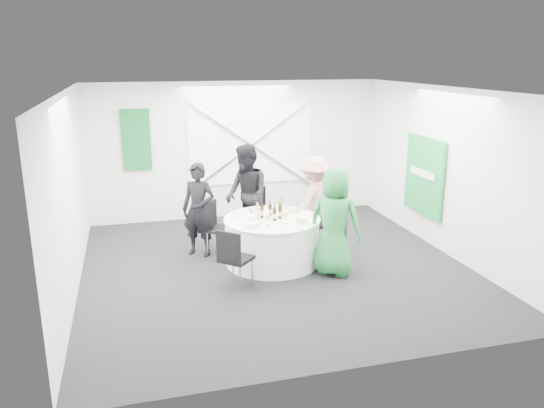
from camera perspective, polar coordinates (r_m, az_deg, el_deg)
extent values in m
plane|color=black|center=(8.60, 0.35, -6.78)|extent=(6.00, 6.00, 0.00)
plane|color=silver|center=(7.96, 0.39, 12.19)|extent=(6.00, 6.00, 0.00)
plane|color=silver|center=(11.03, -3.83, 5.80)|extent=(6.00, 0.00, 6.00)
plane|color=silver|center=(5.46, 8.87, -4.71)|extent=(6.00, 0.00, 6.00)
plane|color=silver|center=(7.93, -21.01, 0.87)|extent=(0.00, 6.00, 6.00)
plane|color=silver|center=(9.41, 18.29, 3.32)|extent=(0.00, 6.00, 6.00)
cube|color=silver|center=(11.04, -2.27, 6.35)|extent=(2.60, 0.03, 1.60)
cube|color=silver|center=(11.00, -2.22, 6.32)|extent=(2.63, 0.05, 1.84)
cube|color=silver|center=(11.00, -2.22, 6.32)|extent=(2.63, 0.05, 1.84)
cube|color=#125A22|center=(10.72, -14.41, 6.69)|extent=(0.55, 0.04, 1.20)
cube|color=#1A933B|center=(9.91, 16.02, 2.92)|extent=(0.05, 1.20, 1.40)
cylinder|color=white|center=(8.64, 0.00, -4.02)|extent=(1.52, 1.52, 0.74)
cylinder|color=white|center=(8.52, 0.00, -1.62)|extent=(1.56, 1.56, 0.02)
cube|color=black|center=(9.48, -1.61, -1.50)|extent=(0.46, 0.46, 0.05)
cube|color=black|center=(9.60, -1.95, 0.41)|extent=(0.43, 0.05, 0.49)
cylinder|color=silver|center=(9.77, -0.83, -2.53)|extent=(0.02, 0.02, 0.47)
cylinder|color=silver|center=(9.68, -2.93, -2.72)|extent=(0.02, 0.02, 0.47)
cylinder|color=silver|center=(9.43, -0.23, -3.20)|extent=(0.02, 0.02, 0.47)
cylinder|color=silver|center=(9.35, -2.40, -3.40)|extent=(0.02, 0.02, 0.47)
cube|color=black|center=(9.03, -5.56, -2.74)|extent=(0.58, 0.58, 0.05)
cube|color=black|center=(9.05, -6.69, -1.10)|extent=(0.28, 0.33, 0.44)
cylinder|color=silver|center=(9.32, -5.92, -3.66)|extent=(0.02, 0.02, 0.42)
cylinder|color=silver|center=(9.05, -6.97, -4.30)|extent=(0.02, 0.02, 0.42)
cylinder|color=silver|center=(9.16, -4.09, -3.95)|extent=(0.02, 0.02, 0.42)
cylinder|color=silver|center=(8.89, -5.10, -4.61)|extent=(0.02, 0.02, 0.42)
cube|color=black|center=(9.20, 5.00, -2.05)|extent=(0.59, 0.59, 0.05)
cube|color=black|center=(9.26, 6.06, -0.19)|extent=(0.20, 0.42, 0.49)
cylinder|color=silver|center=(9.27, 6.59, -3.63)|extent=(0.02, 0.02, 0.47)
cylinder|color=silver|center=(9.53, 5.07, -3.05)|extent=(0.02, 0.02, 0.47)
cylinder|color=silver|center=(9.03, 4.85, -4.11)|extent=(0.02, 0.02, 0.47)
cylinder|color=silver|center=(9.30, 3.34, -3.49)|extent=(0.02, 0.02, 0.47)
cube|color=black|center=(8.48, 6.52, -4.20)|extent=(0.52, 0.52, 0.05)
cube|color=black|center=(8.39, 7.82, -2.80)|extent=(0.21, 0.34, 0.42)
cylinder|color=silver|center=(8.39, 7.42, -6.03)|extent=(0.02, 0.02, 0.40)
cylinder|color=silver|center=(8.69, 7.63, -5.28)|extent=(0.02, 0.02, 0.40)
cylinder|color=silver|center=(8.43, 5.29, -5.88)|extent=(0.02, 0.02, 0.40)
cylinder|color=silver|center=(8.72, 5.56, -5.13)|extent=(0.02, 0.02, 0.40)
cube|color=black|center=(7.74, -3.87, -5.91)|extent=(0.58, 0.58, 0.05)
cube|color=black|center=(7.50, -4.70, -4.64)|extent=(0.31, 0.30, 0.44)
cylinder|color=silver|center=(7.78, -5.55, -7.66)|extent=(0.02, 0.02, 0.42)
cylinder|color=silver|center=(7.61, -3.43, -8.15)|extent=(0.02, 0.02, 0.42)
cylinder|color=silver|center=(8.04, -4.22, -6.84)|extent=(0.02, 0.02, 0.42)
cylinder|color=silver|center=(7.88, -2.15, -7.30)|extent=(0.02, 0.02, 0.42)
imported|color=black|center=(8.95, -7.89, -0.62)|extent=(0.69, 0.63, 1.59)
imported|color=black|center=(9.39, -2.76, 0.96)|extent=(0.63, 0.95, 1.80)
imported|color=#D1878B|center=(9.33, 4.48, 0.24)|extent=(1.14, 0.98, 1.62)
imported|color=#268B3E|center=(8.13, 6.75, -1.88)|extent=(0.98, 0.94, 1.69)
cylinder|color=white|center=(9.07, -0.34, -0.43)|extent=(0.26, 0.26, 0.01)
cylinder|color=white|center=(8.73, -3.70, -1.11)|extent=(0.28, 0.28, 0.01)
cylinder|color=white|center=(8.87, 2.42, -0.83)|extent=(0.30, 0.30, 0.01)
cylinder|color=#8CAC5D|center=(8.86, 2.42, -0.71)|extent=(0.19, 0.19, 0.02)
cylinder|color=white|center=(8.32, 3.21, -1.95)|extent=(0.25, 0.25, 0.01)
cylinder|color=#8CAC5D|center=(8.32, 3.21, -1.82)|extent=(0.16, 0.16, 0.02)
cylinder|color=white|center=(8.09, -2.43, -2.46)|extent=(0.27, 0.27, 0.01)
cube|color=white|center=(8.06, -2.02, -2.26)|extent=(0.23, 0.21, 0.05)
cylinder|color=#3B210A|center=(8.51, -1.09, -0.81)|extent=(0.06, 0.06, 0.22)
cylinder|color=#3B210A|center=(8.47, -1.10, 0.10)|extent=(0.02, 0.02, 0.06)
cylinder|color=#DFCF76|center=(8.52, -1.09, -0.95)|extent=(0.06, 0.06, 0.08)
cylinder|color=#3B210A|center=(8.64, -0.21, -0.67)|extent=(0.06, 0.06, 0.19)
cylinder|color=#3B210A|center=(8.60, -0.21, 0.13)|extent=(0.02, 0.02, 0.06)
cylinder|color=#DFCF76|center=(8.64, -0.21, -0.79)|extent=(0.06, 0.06, 0.07)
cylinder|color=#3B210A|center=(8.48, 0.86, -0.90)|extent=(0.06, 0.06, 0.21)
cylinder|color=#3B210A|center=(8.44, 0.86, -0.03)|extent=(0.02, 0.02, 0.06)
cylinder|color=#DFCF76|center=(8.49, 0.86, -1.04)|extent=(0.06, 0.06, 0.07)
cylinder|color=#3B210A|center=(8.37, 0.27, -1.15)|extent=(0.06, 0.06, 0.21)
cylinder|color=#3B210A|center=(8.33, 0.27, -0.27)|extent=(0.02, 0.02, 0.06)
cylinder|color=#DFCF76|center=(8.37, 0.27, -1.28)|extent=(0.06, 0.06, 0.07)
cylinder|color=green|center=(8.62, 0.95, -0.44)|extent=(0.08, 0.08, 0.27)
cylinder|color=green|center=(8.57, 0.95, 0.60)|extent=(0.03, 0.03, 0.06)
cylinder|color=#DFCF76|center=(8.62, 0.95, -0.61)|extent=(0.08, 0.08, 0.09)
cylinder|color=silver|center=(8.37, -1.58, -1.03)|extent=(0.08, 0.08, 0.24)
cylinder|color=silver|center=(8.33, -1.59, -0.05)|extent=(0.03, 0.03, 0.06)
cylinder|color=#DFCF76|center=(8.38, -1.58, -1.18)|extent=(0.08, 0.08, 0.08)
cylinder|color=white|center=(8.53, 2.79, -1.53)|extent=(0.06, 0.06, 0.00)
cylinder|color=white|center=(8.52, 2.79, -1.20)|extent=(0.01, 0.01, 0.10)
cone|color=white|center=(8.50, 2.80, -0.71)|extent=(0.07, 0.07, 0.08)
cylinder|color=white|center=(8.18, -0.43, -2.29)|extent=(0.06, 0.06, 0.00)
cylinder|color=white|center=(8.16, -0.43, -1.94)|extent=(0.01, 0.01, 0.10)
cone|color=white|center=(8.14, -0.43, -1.43)|extent=(0.07, 0.07, 0.08)
cylinder|color=white|center=(8.91, 0.18, -0.76)|extent=(0.06, 0.06, 0.00)
cylinder|color=white|center=(8.90, 0.18, -0.44)|extent=(0.01, 0.01, 0.10)
cone|color=white|center=(8.88, 0.18, 0.03)|extent=(0.07, 0.07, 0.08)
cylinder|color=white|center=(8.48, -2.26, -1.64)|extent=(0.06, 0.06, 0.00)
cylinder|color=white|center=(8.46, -2.26, -1.30)|extent=(0.01, 0.01, 0.10)
cone|color=white|center=(8.44, -2.27, -0.81)|extent=(0.07, 0.07, 0.08)
cylinder|color=white|center=(8.24, 1.48, -2.16)|extent=(0.06, 0.06, 0.00)
cylinder|color=white|center=(8.22, 1.48, -1.81)|extent=(0.01, 0.01, 0.10)
cone|color=white|center=(8.20, 1.49, -1.30)|extent=(0.07, 0.07, 0.08)
cylinder|color=white|center=(8.78, 1.48, -1.03)|extent=(0.06, 0.06, 0.00)
cylinder|color=white|center=(8.76, 1.49, -0.70)|extent=(0.01, 0.01, 0.10)
cone|color=white|center=(8.74, 1.49, -0.22)|extent=(0.07, 0.07, 0.08)
cylinder|color=white|center=(8.88, 0.89, -0.83)|extent=(0.06, 0.06, 0.00)
cylinder|color=white|center=(8.86, 0.90, -0.51)|extent=(0.01, 0.01, 0.10)
cone|color=white|center=(8.84, 0.90, -0.04)|extent=(0.07, 0.07, 0.08)
cube|color=silver|center=(8.18, -3.07, -2.31)|extent=(0.11, 0.12, 0.01)
cube|color=silver|center=(7.99, -0.93, -2.72)|extent=(0.12, 0.12, 0.01)
cube|color=silver|center=(8.75, 3.48, -1.10)|extent=(0.08, 0.14, 0.01)
cube|color=silver|center=(9.02, 1.56, -0.56)|extent=(0.09, 0.13, 0.01)
cube|color=silver|center=(9.07, 0.12, -0.46)|extent=(0.15, 0.02, 0.01)
cube|color=silver|center=(8.96, -2.28, -0.68)|extent=(0.15, 0.03, 0.01)
cube|color=silver|center=(8.82, -3.18, -0.95)|extent=(0.09, 0.14, 0.01)
cube|color=silver|center=(8.53, -3.87, -1.55)|extent=(0.09, 0.14, 0.01)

